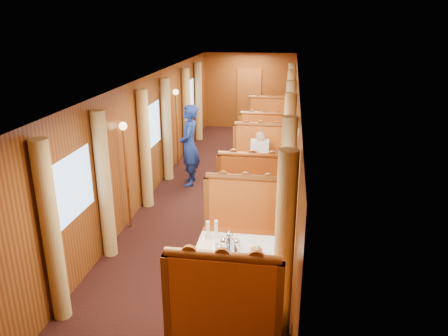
% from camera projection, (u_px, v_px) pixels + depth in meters
% --- Properties ---
extents(floor, '(3.00, 12.00, 0.01)m').
position_uv_depth(floor, '(221.00, 194.00, 9.39)').
color(floor, black).
rests_on(floor, ground).
extents(ceiling, '(3.00, 12.00, 0.01)m').
position_uv_depth(ceiling, '(221.00, 77.00, 8.57)').
color(ceiling, silver).
rests_on(ceiling, wall_left).
extents(wall_far, '(3.00, 0.01, 2.50)m').
position_uv_depth(wall_far, '(249.00, 91.00, 14.58)').
color(wall_far, brown).
rests_on(wall_far, floor).
extents(wall_left, '(0.01, 12.00, 2.50)m').
position_uv_depth(wall_left, '(151.00, 135.00, 9.19)').
color(wall_left, brown).
rests_on(wall_left, floor).
extents(wall_right, '(0.01, 12.00, 2.50)m').
position_uv_depth(wall_right, '(295.00, 141.00, 8.77)').
color(wall_right, brown).
rests_on(wall_right, floor).
extents(doorway_far, '(0.80, 0.04, 2.00)m').
position_uv_depth(doorway_far, '(249.00, 99.00, 14.63)').
color(doorway_far, brown).
rests_on(doorway_far, floor).
extents(table_near, '(1.05, 0.72, 0.75)m').
position_uv_depth(table_near, '(236.00, 271.00, 5.90)').
color(table_near, white).
rests_on(table_near, floor).
extents(banquette_near_fwd, '(1.30, 0.55, 1.34)m').
position_uv_depth(banquette_near_fwd, '(225.00, 316.00, 4.94)').
color(banquette_near_fwd, '#AD3913').
rests_on(banquette_near_fwd, floor).
extents(banquette_near_aft, '(1.30, 0.55, 1.34)m').
position_uv_depth(banquette_near_aft, '(244.00, 233.00, 6.83)').
color(banquette_near_aft, '#AD3913').
rests_on(banquette_near_aft, floor).
extents(table_mid, '(1.05, 0.72, 0.75)m').
position_uv_depth(table_mid, '(257.00, 180.00, 9.16)').
color(table_mid, white).
rests_on(table_mid, floor).
extents(banquette_mid_fwd, '(1.30, 0.55, 1.34)m').
position_uv_depth(banquette_mid_fwd, '(252.00, 196.00, 8.20)').
color(banquette_mid_fwd, '#AD3913').
rests_on(banquette_mid_fwd, floor).
extents(banquette_mid_aft, '(1.30, 0.55, 1.34)m').
position_uv_depth(banquette_mid_aft, '(260.00, 162.00, 10.09)').
color(banquette_mid_aft, '#AD3913').
rests_on(banquette_mid_aft, floor).
extents(table_far, '(1.05, 0.72, 0.75)m').
position_uv_depth(table_far, '(266.00, 137.00, 12.43)').
color(table_far, white).
rests_on(table_far, floor).
extents(banquette_far_fwd, '(1.30, 0.55, 1.34)m').
position_uv_depth(banquette_far_fwd, '(264.00, 145.00, 11.47)').
color(banquette_far_fwd, '#AD3913').
rests_on(banquette_far_fwd, floor).
extents(banquette_far_aft, '(1.30, 0.55, 1.34)m').
position_uv_depth(banquette_far_aft, '(268.00, 127.00, 13.36)').
color(banquette_far_aft, '#AD3913').
rests_on(banquette_far_aft, floor).
extents(tea_tray, '(0.38, 0.31, 0.01)m').
position_uv_depth(tea_tray, '(225.00, 248.00, 5.71)').
color(tea_tray, silver).
rests_on(tea_tray, table_near).
extents(teapot_left, '(0.19, 0.17, 0.13)m').
position_uv_depth(teapot_left, '(224.00, 245.00, 5.67)').
color(teapot_left, silver).
rests_on(teapot_left, tea_tray).
extents(teapot_right, '(0.16, 0.13, 0.11)m').
position_uv_depth(teapot_right, '(237.00, 246.00, 5.68)').
color(teapot_right, silver).
rests_on(teapot_right, tea_tray).
extents(teapot_back, '(0.19, 0.16, 0.14)m').
position_uv_depth(teapot_back, '(229.00, 239.00, 5.81)').
color(teapot_back, silver).
rests_on(teapot_back, tea_tray).
extents(fruit_plate, '(0.23, 0.23, 0.05)m').
position_uv_depth(fruit_plate, '(256.00, 250.00, 5.64)').
color(fruit_plate, white).
rests_on(fruit_plate, table_near).
extents(cup_inboard, '(0.08, 0.08, 0.26)m').
position_uv_depth(cup_inboard, '(208.00, 232.00, 5.94)').
color(cup_inboard, white).
rests_on(cup_inboard, table_near).
extents(cup_outboard, '(0.08, 0.08, 0.26)m').
position_uv_depth(cup_outboard, '(216.00, 231.00, 5.96)').
color(cup_outboard, white).
rests_on(cup_outboard, table_near).
extents(rose_vase_mid, '(0.06, 0.06, 0.36)m').
position_uv_depth(rose_vase_mid, '(257.00, 155.00, 8.98)').
color(rose_vase_mid, silver).
rests_on(rose_vase_mid, table_mid).
extents(rose_vase_far, '(0.06, 0.06, 0.36)m').
position_uv_depth(rose_vase_far, '(268.00, 118.00, 12.22)').
color(rose_vase_far, silver).
rests_on(rose_vase_far, table_far).
extents(window_left_near, '(0.01, 1.20, 0.90)m').
position_uv_depth(window_left_near, '(72.00, 188.00, 5.86)').
color(window_left_near, '#86ADDE').
rests_on(window_left_near, wall_left).
extents(curtain_left_near_a, '(0.22, 0.22, 2.35)m').
position_uv_depth(curtain_left_near_a, '(51.00, 234.00, 5.21)').
color(curtain_left_near_a, tan).
rests_on(curtain_left_near_a, floor).
extents(curtain_left_near_b, '(0.22, 0.22, 2.35)m').
position_uv_depth(curtain_left_near_b, '(104.00, 186.00, 6.66)').
color(curtain_left_near_b, tan).
rests_on(curtain_left_near_b, floor).
extents(window_right_near, '(0.01, 1.20, 0.90)m').
position_uv_depth(window_right_near, '(295.00, 201.00, 5.44)').
color(window_right_near, '#86ADDE').
rests_on(window_right_near, wall_right).
extents(curtain_right_near_a, '(0.22, 0.22, 2.35)m').
position_uv_depth(curtain_right_near_a, '(284.00, 251.00, 4.82)').
color(curtain_right_near_a, tan).
rests_on(curtain_right_near_a, floor).
extents(curtain_right_near_b, '(0.22, 0.22, 2.35)m').
position_uv_depth(curtain_right_near_b, '(286.00, 197.00, 6.27)').
color(curtain_right_near_b, tan).
rests_on(curtain_right_near_b, floor).
extents(window_left_mid, '(0.01, 1.20, 0.90)m').
position_uv_depth(window_left_mid, '(151.00, 126.00, 9.13)').
color(window_left_mid, '#86ADDE').
rests_on(window_left_mid, wall_left).
extents(curtain_left_mid_a, '(0.22, 0.22, 2.35)m').
position_uv_depth(curtain_left_mid_a, '(145.00, 150.00, 8.47)').
color(curtain_left_mid_a, tan).
rests_on(curtain_left_mid_a, floor).
extents(curtain_left_mid_b, '(0.22, 0.22, 2.35)m').
position_uv_depth(curtain_left_mid_b, '(167.00, 130.00, 9.93)').
color(curtain_left_mid_b, tan).
rests_on(curtain_left_mid_b, floor).
extents(window_right_mid, '(0.01, 1.20, 0.90)m').
position_uv_depth(window_right_mid, '(295.00, 132.00, 8.70)').
color(window_right_mid, '#86ADDE').
rests_on(window_right_mid, wall_right).
extents(curtain_right_mid_a, '(0.22, 0.22, 2.35)m').
position_uv_depth(curtain_right_mid_a, '(288.00, 156.00, 8.08)').
color(curtain_right_mid_a, tan).
rests_on(curtain_right_mid_a, floor).
extents(curtain_right_mid_b, '(0.22, 0.22, 2.35)m').
position_uv_depth(curtain_right_mid_b, '(289.00, 135.00, 9.54)').
color(curtain_right_mid_b, tan).
rests_on(curtain_right_mid_b, floor).
extents(window_left_far, '(0.01, 1.20, 0.90)m').
position_uv_depth(window_left_far, '(189.00, 97.00, 12.39)').
color(window_left_far, '#86ADDE').
rests_on(window_left_far, wall_left).
extents(curtain_left_far_a, '(0.22, 0.22, 2.35)m').
position_uv_depth(curtain_left_far_a, '(186.00, 112.00, 11.74)').
color(curtain_left_far_a, tan).
rests_on(curtain_left_far_a, floor).
extents(curtain_left_far_b, '(0.22, 0.22, 2.35)m').
position_uv_depth(curtain_left_far_b, '(198.00, 102.00, 13.20)').
color(curtain_left_far_b, tan).
rests_on(curtain_left_far_b, floor).
extents(window_right_far, '(0.01, 1.20, 0.90)m').
position_uv_depth(window_right_far, '(295.00, 100.00, 11.97)').
color(window_right_far, '#86ADDE').
rests_on(window_right_far, wall_right).
extents(curtain_right_far_a, '(0.22, 0.22, 2.35)m').
position_uv_depth(curtain_right_far_a, '(290.00, 116.00, 11.35)').
color(curtain_right_far_a, tan).
rests_on(curtain_right_far_a, floor).
extents(curtain_right_far_b, '(0.22, 0.22, 2.35)m').
position_uv_depth(curtain_right_far_b, '(290.00, 104.00, 12.80)').
color(curtain_right_far_b, tan).
rests_on(curtain_right_far_b, floor).
extents(sconce_left_fore, '(0.14, 0.14, 1.95)m').
position_uv_depth(sconce_left_fore, '(125.00, 154.00, 7.50)').
color(sconce_left_fore, '#BF8C3F').
rests_on(sconce_left_fore, floor).
extents(sconce_right_fore, '(0.14, 0.14, 1.95)m').
position_uv_depth(sconce_right_fore, '(289.00, 162.00, 7.11)').
color(sconce_right_fore, '#BF8C3F').
rests_on(sconce_right_fore, floor).
extents(sconce_left_aft, '(0.14, 0.14, 1.95)m').
position_uv_depth(sconce_left_aft, '(176.00, 112.00, 10.77)').
color(sconce_left_aft, '#BF8C3F').
rests_on(sconce_left_aft, floor).
extents(sconce_right_aft, '(0.14, 0.14, 1.95)m').
position_uv_depth(sconce_right_aft, '(291.00, 116.00, 10.37)').
color(sconce_right_aft, '#BF8C3F').
rests_on(sconce_right_aft, floor).
extents(steward, '(0.52, 0.72, 1.82)m').
position_uv_depth(steward, '(189.00, 145.00, 9.69)').
color(steward, navy).
rests_on(steward, floor).
extents(passenger, '(0.40, 0.44, 0.76)m').
position_uv_depth(passenger, '(260.00, 153.00, 9.74)').
color(passenger, beige).
rests_on(passenger, banquette_mid_aft).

